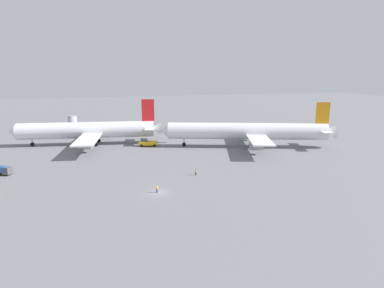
{
  "coord_description": "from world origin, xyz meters",
  "views": [
    {
      "loc": [
        -11.66,
        -64.18,
        24.41
      ],
      "look_at": [
        15.33,
        26.7,
        4.0
      ],
      "focal_mm": 30.6,
      "sensor_mm": 36.0,
      "label": 1
    }
  ],
  "objects": [
    {
      "name": "ground_crew_ramp_agent_by_cones",
      "position": [
        11.15,
        9.39,
        0.81
      ],
      "size": [
        0.36,
        0.5,
        1.57
      ],
      "color": "black",
      "rests_on": "ground"
    },
    {
      "name": "pushback_tug",
      "position": [
        5.0,
        45.6,
        1.22
      ],
      "size": [
        9.45,
        4.09,
        2.88
      ],
      "color": "gold",
      "rests_on": "ground"
    },
    {
      "name": "jet_bridge",
      "position": [
        -20.85,
        80.62,
        4.36
      ],
      "size": [
        5.29,
        23.63,
        6.14
      ],
      "color": "#B7B7BC",
      "rests_on": "ground"
    },
    {
      "name": "ground_crew_marshaller_foreground",
      "position": [
        -0.22,
        0.2,
        0.8
      ],
      "size": [
        0.36,
        0.36,
        1.55
      ],
      "color": "#2D3351",
      "rests_on": "ground"
    },
    {
      "name": "ground_plane",
      "position": [
        0.0,
        0.0,
        0.0
      ],
      "size": [
        600.0,
        600.0,
        0.0
      ],
      "primitive_type": "plane",
      "color": "slate"
    },
    {
      "name": "gse_fuel_bowser_stubby",
      "position": [
        -34.57,
        23.21,
        1.33
      ],
      "size": [
        5.2,
        4.02,
        2.4
      ],
      "color": "#2D5199",
      "rests_on": "ground"
    },
    {
      "name": "airliner_being_pushed",
      "position": [
        37.48,
        34.77,
        5.34
      ],
      "size": [
        56.99,
        39.36,
        15.26
      ],
      "color": "silver",
      "rests_on": "ground"
    },
    {
      "name": "airliner_at_gate_left",
      "position": [
        -14.39,
        54.02,
        5.06
      ],
      "size": [
        51.76,
        46.59,
        15.65
      ],
      "color": "silver",
      "rests_on": "ground"
    }
  ]
}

